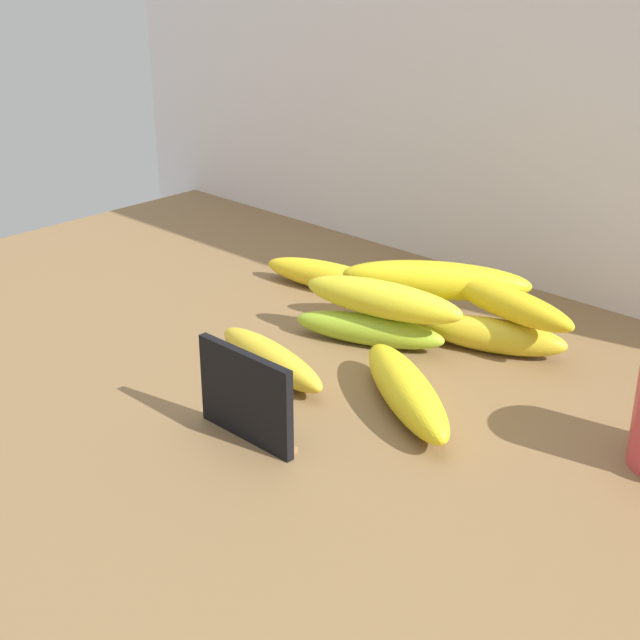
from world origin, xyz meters
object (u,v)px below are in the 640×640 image
at_px(banana_7, 436,280).
at_px(banana_0, 369,330).
at_px(banana_3, 270,359).
at_px(banana_4, 331,277).
at_px(banana_2, 422,315).
at_px(banana_1, 494,336).
at_px(chalkboard_sign, 246,399).
at_px(banana_6, 382,299).
at_px(banana_8, 509,303).
at_px(banana_5, 406,391).

bearing_deg(banana_7, banana_0, -106.22).
relative_size(banana_3, banana_4, 0.89).
bearing_deg(banana_4, banana_2, -5.65).
xyz_separation_m(banana_2, banana_3, (-0.04, -0.19, -0.00)).
xyz_separation_m(banana_0, banana_1, (0.11, 0.08, 0.00)).
distance_m(chalkboard_sign, banana_6, 0.23).
xyz_separation_m(chalkboard_sign, banana_2, (-0.03, 0.29, -0.02)).
relative_size(banana_4, banana_8, 1.13).
xyz_separation_m(banana_0, banana_7, (0.02, 0.08, 0.04)).
bearing_deg(banana_6, banana_7, 80.61).
distance_m(banana_1, banana_3, 0.24).
distance_m(chalkboard_sign, banana_4, 0.36).
height_order(banana_4, banana_6, banana_6).
relative_size(banana_0, banana_1, 1.10).
bearing_deg(banana_6, banana_4, 152.02).
height_order(banana_0, banana_8, banana_8).
bearing_deg(banana_7, banana_1, -4.27).
relative_size(banana_3, banana_8, 1.01).
relative_size(banana_1, banana_7, 0.73).
relative_size(banana_2, banana_3, 0.97).
xyz_separation_m(chalkboard_sign, banana_1, (0.06, 0.30, -0.02)).
distance_m(banana_2, banana_4, 0.15).
relative_size(chalkboard_sign, banana_4, 0.59).
relative_size(banana_5, banana_6, 1.03).
bearing_deg(banana_7, banana_4, 179.27).
bearing_deg(banana_4, banana_1, -1.95).
bearing_deg(banana_0, banana_1, 35.49).
bearing_deg(banana_1, banana_2, -175.65).
relative_size(banana_0, banana_2, 1.04).
xyz_separation_m(chalkboard_sign, banana_7, (-0.03, 0.30, 0.02)).
xyz_separation_m(banana_5, banana_6, (-0.11, 0.09, 0.03)).
xyz_separation_m(chalkboard_sign, banana_4, (-0.18, 0.31, -0.02)).
relative_size(banana_1, banana_2, 0.95).
bearing_deg(banana_1, banana_6, -144.06).
relative_size(banana_2, banana_4, 0.87).
xyz_separation_m(banana_0, banana_3, (-0.02, -0.12, 0.00)).
height_order(banana_7, banana_8, banana_7).
bearing_deg(banana_3, banana_6, 74.13).
relative_size(banana_5, banana_7, 0.90).
bearing_deg(banana_6, banana_8, 38.00).
relative_size(banana_0, banana_4, 0.90).
xyz_separation_m(banana_2, banana_7, (0.01, 0.01, 0.04)).
xyz_separation_m(banana_1, banana_6, (-0.10, -0.07, 0.03)).
bearing_deg(banana_1, banana_7, 175.73).
xyz_separation_m(banana_4, banana_6, (0.15, -0.08, 0.04)).
distance_m(banana_0, banana_5, 0.15).
bearing_deg(chalkboard_sign, banana_1, 78.94).
bearing_deg(banana_5, banana_3, -166.83).
xyz_separation_m(banana_0, banana_8, (0.12, 0.09, 0.04)).
relative_size(banana_6, banana_8, 1.11).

